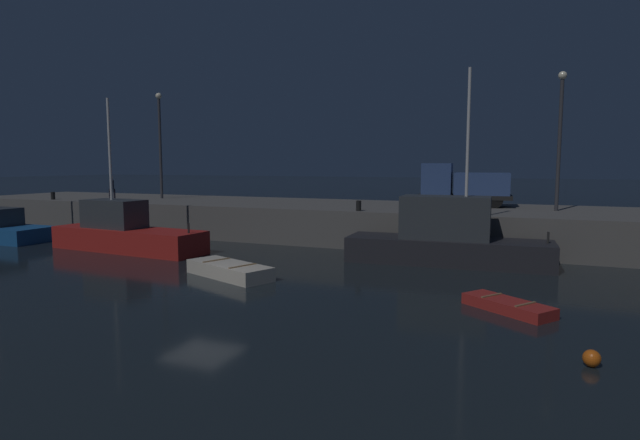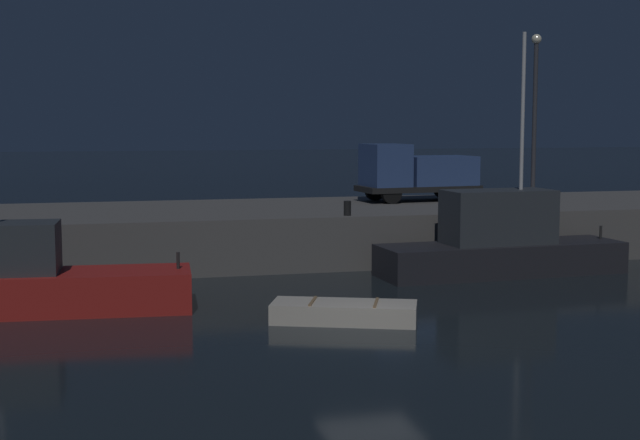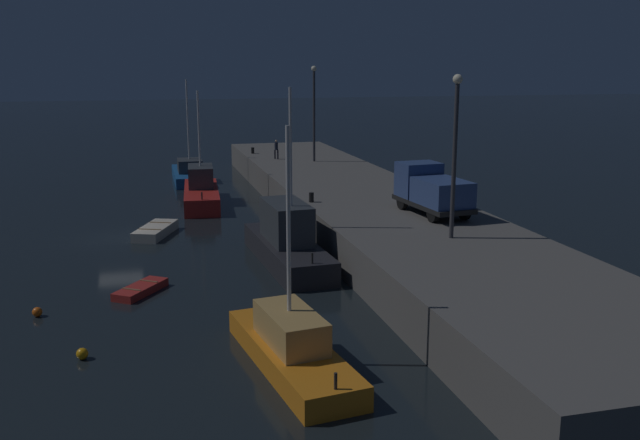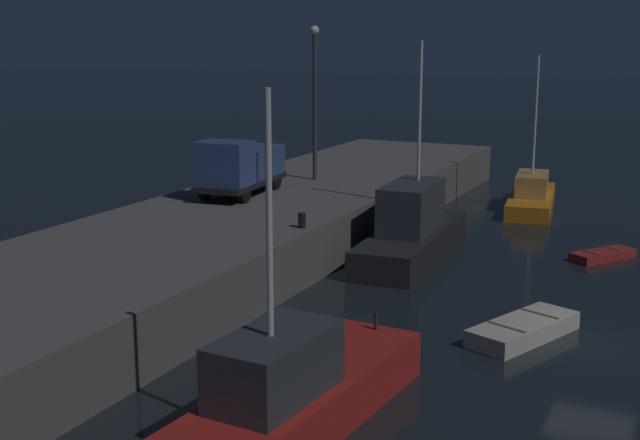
{
  "view_description": "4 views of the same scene",
  "coord_description": "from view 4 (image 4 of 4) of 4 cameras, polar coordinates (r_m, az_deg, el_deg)",
  "views": [
    {
      "loc": [
        11.26,
        -15.77,
        4.58
      ],
      "look_at": [
        0.18,
        11.01,
        1.46
      ],
      "focal_mm": 29.3,
      "sensor_mm": 36.0,
      "label": 1
    },
    {
      "loc": [
        -6.94,
        -21.85,
        5.56
      ],
      "look_at": [
        1.23,
        10.21,
        1.99
      ],
      "focal_mm": 50.91,
      "sensor_mm": 36.0,
      "label": 2
    },
    {
      "loc": [
        41.09,
        1.38,
        9.9
      ],
      "look_at": [
        3.03,
        11.28,
        1.09
      ],
      "focal_mm": 39.42,
      "sensor_mm": 36.0,
      "label": 3
    },
    {
      "loc": [
        -25.08,
        -2.79,
        9.09
      ],
      "look_at": [
        4.38,
        11.06,
        1.96
      ],
      "focal_mm": 48.03,
      "sensor_mm": 36.0,
      "label": 4
    }
  ],
  "objects": [
    {
      "name": "utility_truck",
      "position": [
        37.94,
        -5.37,
        3.59
      ],
      "size": [
        5.55,
        2.66,
        2.56
      ],
      "color": "black",
      "rests_on": "pier_quay"
    },
    {
      "name": "fishing_trawler_red",
      "position": [
        35.42,
        6.13,
        -0.69
      ],
      "size": [
        9.32,
        3.01,
        8.8
      ],
      "color": "#232328",
      "rests_on": "ground"
    },
    {
      "name": "rowboat_white_mid",
      "position": [
        37.0,
        18.33,
        -2.23
      ],
      "size": [
        2.92,
        2.5,
        0.39
      ],
      "color": "#B22823",
      "rests_on": "ground"
    },
    {
      "name": "dinghy_orange_near",
      "position": [
        26.9,
        13.39,
        -7.11
      ],
      "size": [
        4.29,
        2.85,
        0.6
      ],
      "color": "beige",
      "rests_on": "ground"
    },
    {
      "name": "fishing_boat_blue",
      "position": [
        46.43,
        13.91,
        1.6
      ],
      "size": [
        7.98,
        3.22,
        8.0
      ],
      "color": "orange",
      "rests_on": "ground"
    },
    {
      "name": "ground_plane",
      "position": [
        26.82,
        17.87,
        -8.08
      ],
      "size": [
        320.0,
        320.0,
        0.0
      ],
      "primitive_type": "plane",
      "color": "black"
    },
    {
      "name": "bollard_central",
      "position": [
        31.51,
        -1.22,
        -0.03
      ],
      "size": [
        0.28,
        0.28,
        0.56
      ],
      "primitive_type": "cylinder",
      "color": "black",
      "rests_on": "pier_quay"
    },
    {
      "name": "fishing_boat_white",
      "position": [
        20.05,
        -1.89,
        -11.62
      ],
      "size": [
        9.14,
        3.05,
        8.01
      ],
      "color": "red",
      "rests_on": "ground"
    },
    {
      "name": "pier_quay",
      "position": [
        31.71,
        -9.64,
        -2.55
      ],
      "size": [
        56.74,
        9.01,
        2.05
      ],
      "color": "#5B5956",
      "rests_on": "ground"
    },
    {
      "name": "lamp_post_east",
      "position": [
        41.56,
        -0.36,
        8.65
      ],
      "size": [
        0.44,
        0.44,
        7.38
      ],
      "color": "#38383D",
      "rests_on": "pier_quay"
    }
  ]
}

